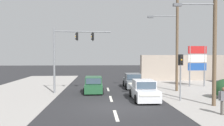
# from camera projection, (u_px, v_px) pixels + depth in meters

# --- Properties ---
(ground_plane) EXTENTS (140.00, 140.00, 0.00)m
(ground_plane) POSITION_uv_depth(u_px,v_px,m) (113.00, 107.00, 14.54)
(ground_plane) COLOR #28282B
(lane_dash_near) EXTENTS (0.20, 2.40, 0.01)m
(lane_dash_near) POSITION_uv_depth(u_px,v_px,m) (116.00, 115.00, 12.54)
(lane_dash_near) COLOR silver
(lane_dash_near) RESTS_ON ground
(lane_dash_mid) EXTENTS (0.20, 2.40, 0.01)m
(lane_dash_mid) POSITION_uv_depth(u_px,v_px,m) (111.00, 99.00, 17.53)
(lane_dash_mid) COLOR silver
(lane_dash_mid) RESTS_ON ground
(lane_dash_far) EXTENTS (0.20, 2.40, 0.01)m
(lane_dash_far) POSITION_uv_depth(u_px,v_px,m) (108.00, 89.00, 22.52)
(lane_dash_far) COLOR silver
(lane_dash_far) RESTS_ON ground
(kerb_left_verge) EXTENTS (8.00, 40.00, 0.02)m
(kerb_left_verge) POSITION_uv_depth(u_px,v_px,m) (7.00, 97.00, 17.99)
(kerb_left_verge) COLOR #A39E99
(kerb_left_verge) RESTS_ON ground
(utility_pole_foreground_right) EXTENTS (3.78, 0.32, 9.62)m
(utility_pole_foreground_right) POSITION_uv_depth(u_px,v_px,m) (213.00, 30.00, 14.77)
(utility_pole_foreground_right) COLOR brown
(utility_pole_foreground_right) RESTS_ON ground
(utility_pole_midground_right) EXTENTS (3.78, 0.61, 10.19)m
(utility_pole_midground_right) POSITION_uv_depth(u_px,v_px,m) (176.00, 35.00, 21.23)
(utility_pole_midground_right) COLOR brown
(utility_pole_midground_right) RESTS_ON ground
(traffic_signal_mast) EXTENTS (5.28, 0.58, 6.00)m
(traffic_signal_mast) POSITION_uv_depth(u_px,v_px,m) (69.00, 48.00, 20.09)
(traffic_signal_mast) COLOR slate
(traffic_signal_mast) RESTS_ON ground
(pedestal_signal_right_kerb) EXTENTS (0.44, 0.31, 3.56)m
(pedestal_signal_right_kerb) POSITION_uv_depth(u_px,v_px,m) (181.00, 69.00, 16.61)
(pedestal_signal_right_kerb) COLOR slate
(pedestal_signal_right_kerb) RESTS_ON ground
(shopping_plaza_sign) EXTENTS (2.10, 0.16, 4.60)m
(shopping_plaza_sign) POSITION_uv_depth(u_px,v_px,m) (197.00, 60.00, 24.50)
(shopping_plaza_sign) COLOR slate
(shopping_plaza_sign) RESTS_ON ground
(shopfront_wall_far) EXTENTS (12.00, 1.00, 3.60)m
(shopfront_wall_far) POSITION_uv_depth(u_px,v_px,m) (182.00, 68.00, 31.14)
(shopfront_wall_far) COLOR #A39384
(shopfront_wall_far) RESTS_ON ground
(hatchback_kerbside_parked) EXTENTS (1.83, 3.67, 1.53)m
(hatchback_kerbside_parked) POSITION_uv_depth(u_px,v_px,m) (94.00, 85.00, 20.49)
(hatchback_kerbside_parked) COLOR #235633
(hatchback_kerbside_parked) RESTS_ON ground
(sedan_receding_far) EXTENTS (1.92, 4.25, 1.56)m
(sedan_receding_far) POSITION_uv_depth(u_px,v_px,m) (144.00, 91.00, 17.09)
(sedan_receding_far) COLOR silver
(sedan_receding_far) RESTS_ON ground
(sedan_crossing_left) EXTENTS (1.95, 4.27, 1.56)m
(sedan_crossing_left) POSITION_uv_depth(u_px,v_px,m) (133.00, 81.00, 23.74)
(sedan_crossing_left) COLOR slate
(sedan_crossing_left) RESTS_ON ground
(pedestrian_at_kerb) EXTENTS (0.54, 0.32, 1.63)m
(pedestrian_at_kerb) POSITION_uv_depth(u_px,v_px,m) (224.00, 99.00, 12.57)
(pedestrian_at_kerb) COLOR #47423D
(pedestrian_at_kerb) RESTS_ON ground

